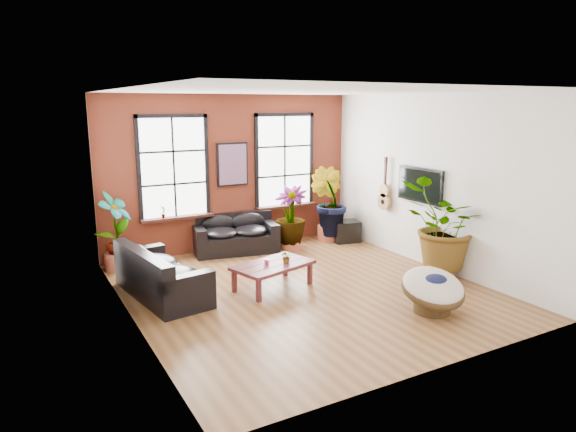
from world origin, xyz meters
name	(u,v)px	position (x,y,z in m)	size (l,w,h in m)	color
room	(300,193)	(0.00, 0.15, 1.75)	(6.04, 6.54, 3.54)	brown
sofa_back	(235,235)	(-0.10, 2.90, 0.39)	(1.99, 1.22, 0.85)	black
sofa_left	(159,275)	(-2.36, 0.94, 0.39)	(1.21, 2.29, 0.86)	black
coffee_table	(273,266)	(-0.45, 0.36, 0.41)	(1.60, 1.18, 0.55)	#501C1F
papasan_chair	(433,289)	(1.28, -1.87, 0.39)	(1.20, 1.21, 0.76)	#412E17
poster	(233,164)	(0.00, 3.18, 1.95)	(0.74, 0.06, 0.98)	black
tv_wall_unit	(409,188)	(2.93, 0.60, 1.54)	(0.13, 1.86, 1.20)	black
media_box	(346,231)	(2.59, 2.37, 0.25)	(0.71, 0.63, 0.51)	black
pot_back_left	(117,261)	(-2.73, 2.81, 0.18)	(0.59, 0.59, 0.35)	#AF5239
pot_back_right	(328,233)	(2.27, 2.67, 0.19)	(0.66, 0.66, 0.38)	#AF5239
pot_right_wall	(440,266)	(2.66, -0.66, 0.21)	(0.68, 0.68, 0.42)	#AF5239
pot_mid	(291,241)	(1.12, 2.48, 0.19)	(0.68, 0.68, 0.37)	#AF5239
floor_plant_back_left	(116,228)	(-2.70, 2.78, 0.88)	(0.77, 0.52, 1.46)	#1A5516
floor_plant_back_right	(328,202)	(2.26, 2.66, 0.97)	(0.91, 0.73, 1.65)	#1A5516
floor_plant_right_wall	(444,226)	(2.68, -0.69, 1.02)	(1.55, 1.34, 1.72)	#1A5516
floor_plant_mid	(291,215)	(1.11, 2.48, 0.80)	(0.74, 0.74, 1.31)	#1A5516
table_plant	(287,256)	(-0.21, 0.27, 0.58)	(0.22, 0.19, 0.25)	#1A5516
sill_plant_left	(163,212)	(-1.65, 3.13, 1.04)	(0.14, 0.10, 0.27)	#1A5516
sill_plant_right	(299,198)	(1.70, 3.13, 1.04)	(0.15, 0.15, 0.27)	#1A5516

